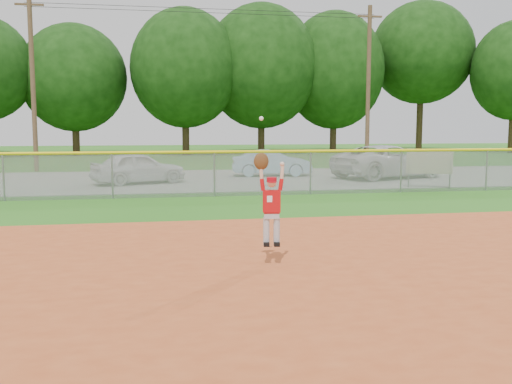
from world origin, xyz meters
TOP-DOWN VIEW (x-y plane):
  - ground at (0.00, 0.00)m, footprint 120.00×120.00m
  - clay_infield at (0.00, -3.00)m, footprint 24.00×16.00m
  - parking_strip at (0.00, 16.00)m, footprint 44.00×10.00m
  - car_white_a at (-2.62, 14.52)m, footprint 4.05×2.80m
  - car_blue at (3.41, 16.99)m, footprint 3.78×1.64m
  - car_white_b at (8.40, 15.15)m, footprint 5.80×4.08m
  - sponsor_sign at (8.25, 10.98)m, footprint 1.59×0.67m
  - outfield_fence at (0.00, 10.00)m, footprint 40.06×0.10m
  - power_lines at (1.00, 22.00)m, footprint 19.40×0.24m
  - tree_line at (0.96, 37.90)m, footprint 62.37×13.00m
  - ballplayer at (-0.06, 0.34)m, footprint 0.53×0.24m

SIDE VIEW (x-z plane):
  - ground at x=0.00m, z-range 0.00..0.00m
  - parking_strip at x=0.00m, z-range 0.00..0.03m
  - clay_infield at x=0.00m, z-range 0.00..0.04m
  - car_blue at x=3.41m, z-range 0.03..1.24m
  - car_white_a at x=-2.62m, z-range 0.03..1.31m
  - car_white_b at x=8.40m, z-range 0.03..1.50m
  - outfield_fence at x=0.00m, z-range 0.11..1.66m
  - sponsor_sign at x=8.25m, z-range 0.24..1.74m
  - ballplayer at x=-0.06m, z-range 0.05..2.23m
  - power_lines at x=1.00m, z-range 0.18..9.18m
  - tree_line at x=0.96m, z-range 0.32..14.75m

